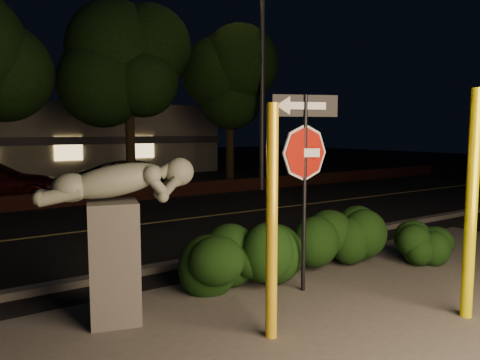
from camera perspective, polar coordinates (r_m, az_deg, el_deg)
name	(u,v)px	position (r m, az deg, el deg)	size (l,w,h in m)	color
ground	(90,211)	(15.54, -17.82, -3.59)	(90.00, 90.00, 0.00)	black
patio	(363,335)	(6.27, 14.73, -17.79)	(14.00, 6.00, 0.02)	#4C4944
road	(125,227)	(12.74, -13.86, -5.53)	(80.00, 8.00, 0.01)	black
lane_marking	(125,226)	(12.74, -13.86, -5.47)	(80.00, 0.12, 0.01)	gold
curb	(203,260)	(9.12, -4.48, -9.66)	(80.00, 0.25, 0.12)	#4C4944
brick_wall	(78,198)	(16.74, -19.15, -2.09)	(40.00, 0.35, 0.50)	#481F17
parking_lot	(41,188)	(22.28, -23.09, -0.92)	(40.00, 12.00, 0.01)	black
building	(9,140)	(30.01, -26.36, 4.43)	(22.00, 10.20, 4.00)	gray
tree_far_c	(128,48)	(19.06, -13.49, 15.36)	(4.80, 4.80, 7.84)	black
tree_far_d	(230,66)	(21.76, -1.25, 13.69)	(4.40, 4.40, 7.42)	black
yellow_pole_left	(272,224)	(5.59, 3.89, -5.32)	(0.14, 0.14, 2.85)	yellow
yellow_pole_right	(471,206)	(6.90, 26.38, -2.82)	(0.15, 0.15, 3.07)	#FFF408
signpost	(305,153)	(7.22, 7.91, 3.24)	(0.97, 0.42, 3.06)	black
sculpture	(116,223)	(6.29, -14.89, -5.06)	(2.01, 1.05, 2.16)	#4C4944
hedge_center	(242,256)	(7.53, 0.25, -9.19)	(2.09, 0.98, 1.09)	black
hedge_right	(337,235)	(8.91, 11.69, -6.54)	(1.84, 0.98, 1.20)	black
hedge_far_right	(423,240)	(9.62, 21.37, -6.79)	(1.32, 0.82, 0.91)	black
streetlight	(258,54)	(20.00, 2.22, 15.10)	(1.43, 0.42, 9.53)	#505055
parked_car_dark	(137,175)	(20.13, -12.45, 0.56)	(2.15, 4.67, 1.30)	black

